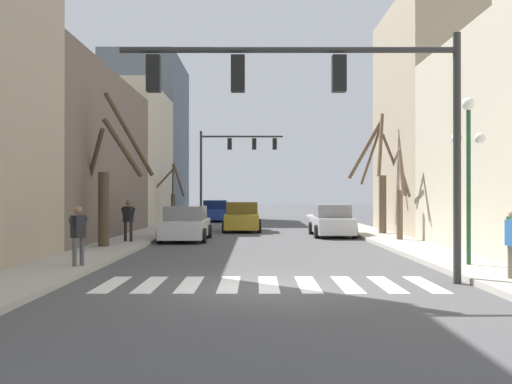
{
  "coord_description": "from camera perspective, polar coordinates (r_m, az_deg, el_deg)",
  "views": [
    {
      "loc": [
        -0.29,
        -13.14,
        2.05
      ],
      "look_at": [
        -0.16,
        26.89,
        2.25
      ],
      "focal_mm": 42.0,
      "sensor_mm": 36.0,
      "label": 1
    }
  ],
  "objects": [
    {
      "name": "pedestrian_on_right_sidewalk",
      "position": [
        25.03,
        -12.25,
        -2.34
      ],
      "size": [
        0.69,
        0.4,
        1.69
      ],
      "rotation": [
        0.0,
        0.0,
        5.82
      ],
      "color": "black",
      "rests_on": "sidewalk_left"
    },
    {
      "name": "pedestrian_waiting_at_curb",
      "position": [
        14.71,
        23.1,
        -4.02
      ],
      "size": [
        0.23,
        0.68,
        1.58
      ],
      "rotation": [
        0.0,
        0.0,
        1.64
      ],
      "color": "#7A705B",
      "rests_on": "sidewalk_right"
    },
    {
      "name": "car_parked_left_mid",
      "position": [
        29.98,
        7.06,
        -2.79
      ],
      "size": [
        2.01,
        4.78,
        1.57
      ],
      "rotation": [
        0.0,
        0.0,
        1.57
      ],
      "color": "silver",
      "rests_on": "ground_plane"
    },
    {
      "name": "street_lamp_right_corner",
      "position": [
        17.39,
        19.41,
        4.09
      ],
      "size": [
        0.95,
        0.36,
        4.57
      ],
      "color": "#1E4C2D",
      "rests_on": "sidewalk_right"
    },
    {
      "name": "pedestrian_on_left_sidewalk",
      "position": [
        16.74,
        -16.74,
        -3.53
      ],
      "size": [
        0.38,
        0.65,
        1.6
      ],
      "rotation": [
        0.0,
        0.0,
        1.11
      ],
      "color": "#4C4C51",
      "rests_on": "sidewalk_left"
    },
    {
      "name": "street_tree_left_mid",
      "position": [
        26.3,
        13.47,
        -0.37
      ],
      "size": [
        0.86,
        1.93,
        3.89
      ],
      "color": "brown",
      "rests_on": "sidewalk_right"
    },
    {
      "name": "car_driving_toward_lane",
      "position": [
        46.43,
        -4.04,
        -1.87
      ],
      "size": [
        2.16,
        4.31,
        1.64
      ],
      "rotation": [
        0.0,
        0.0,
        1.57
      ],
      "color": "navy",
      "rests_on": "ground_plane"
    },
    {
      "name": "traffic_signal_near",
      "position": [
        14.08,
        6.55,
        9.13
      ],
      "size": [
        7.88,
        0.28,
        5.8
      ],
      "color": "#2D2D2D",
      "rests_on": "ground_plane"
    },
    {
      "name": "ground_plane",
      "position": [
        13.3,
        1.07,
        -9.14
      ],
      "size": [
        240.0,
        240.0,
        0.0
      ],
      "primitive_type": "plane",
      "color": "#4C4C4F"
    },
    {
      "name": "car_parked_right_near",
      "position": [
        33.75,
        -1.48,
        -2.45
      ],
      "size": [
        2.12,
        4.59,
        1.65
      ],
      "rotation": [
        0.0,
        0.0,
        -1.57
      ],
      "color": "#A38423",
      "rests_on": "ground_plane"
    },
    {
      "name": "crosswalk_stripes",
      "position": [
        13.85,
        1.02,
        -8.78
      ],
      "size": [
        7.65,
        2.6,
        0.01
      ],
      "color": "white",
      "rests_on": "ground_plane"
    },
    {
      "name": "building_row_left",
      "position": [
        33.92,
        -16.35,
        5.74
      ],
      "size": [
        6.0,
        49.94,
        13.51
      ],
      "color": "tan",
      "rests_on": "ground_plane"
    },
    {
      "name": "street_tree_left_near",
      "position": [
        23.06,
        -13.95,
        0.73
      ],
      "size": [
        2.49,
        2.17,
        5.74
      ],
      "color": "#473828",
      "rests_on": "sidewalk_left"
    },
    {
      "name": "street_tree_right_near",
      "position": [
        30.55,
        11.47,
        1.21
      ],
      "size": [
        2.66,
        2.81,
        5.97
      ],
      "color": "brown",
      "rests_on": "sidewalk_right"
    },
    {
      "name": "sidewalk_left",
      "position": [
        14.33,
        -22.39,
        -8.18
      ],
      "size": [
        2.08,
        90.0,
        0.15
      ],
      "color": "#ADA89E",
      "rests_on": "ground_plane"
    },
    {
      "name": "street_tree_left_far",
      "position": [
        39.47,
        -8.2,
        -0.45
      ],
      "size": [
        2.28,
        1.96,
        3.99
      ],
      "color": "#473828",
      "rests_on": "sidewalk_left"
    },
    {
      "name": "traffic_signal_far",
      "position": [
        44.39,
        -2.63,
        3.52
      ],
      "size": [
        6.16,
        0.28,
        6.79
      ],
      "color": "#2D2D2D",
      "rests_on": "ground_plane"
    },
    {
      "name": "car_at_intersection",
      "position": [
        27.11,
        -6.87,
        -3.07
      ],
      "size": [
        2.09,
        4.89,
        1.55
      ],
      "rotation": [
        0.0,
        0.0,
        1.57
      ],
      "color": "silver",
      "rests_on": "ground_plane"
    }
  ]
}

